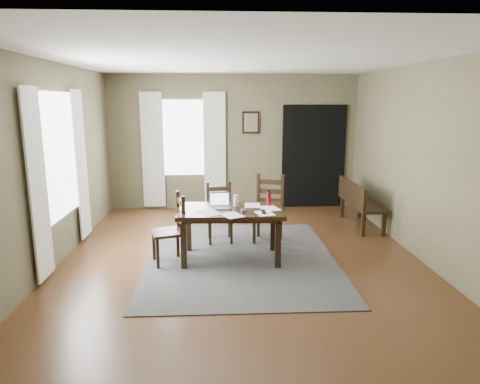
{
  "coord_description": "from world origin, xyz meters",
  "views": [
    {
      "loc": [
        -0.3,
        -5.68,
        2.19
      ],
      "look_at": [
        0.0,
        0.3,
        0.9
      ],
      "focal_mm": 32.0,
      "sensor_mm": 36.0,
      "label": 1
    }
  ],
  "objects": [
    {
      "name": "paper_b",
      "position": [
        0.3,
        -0.25,
        0.73
      ],
      "size": [
        0.27,
        0.32,
        0.0
      ],
      "primitive_type": "cube",
      "rotation": [
        0.0,
        0.0,
        0.22
      ],
      "color": "white",
      "rests_on": "dining_table"
    },
    {
      "name": "window_back",
      "position": [
        -1.0,
        2.97,
        1.45
      ],
      "size": [
        1.0,
        0.01,
        1.5
      ],
      "color": "white",
      "rests_on": "ground"
    },
    {
      "name": "doorway_back",
      "position": [
        1.65,
        2.97,
        1.05
      ],
      "size": [
        1.3,
        0.03,
        2.1
      ],
      "color": "black",
      "rests_on": "ground"
    },
    {
      "name": "window_left",
      "position": [
        -2.47,
        0.2,
        1.45
      ],
      "size": [
        0.01,
        1.3,
        1.7
      ],
      "color": "white",
      "rests_on": "ground"
    },
    {
      "name": "curtain_left_far",
      "position": [
        -2.44,
        1.02,
        1.2
      ],
      "size": [
        0.03,
        0.48,
        2.3
      ],
      "color": "silver",
      "rests_on": "ground"
    },
    {
      "name": "rug",
      "position": [
        0.0,
        0.0,
        0.01
      ],
      "size": [
        2.6,
        3.2,
        0.01
      ],
      "color": "#3A3A3A",
      "rests_on": "ground"
    },
    {
      "name": "paper_a",
      "position": [
        -0.42,
        -0.2,
        0.73
      ],
      "size": [
        0.37,
        0.4,
        0.0
      ],
      "primitive_type": "cube",
      "rotation": [
        0.0,
        0.0,
        0.56
      ],
      "color": "white",
      "rests_on": "dining_table"
    },
    {
      "name": "paper_d",
      "position": [
        0.39,
        0.01,
        0.73
      ],
      "size": [
        0.32,
        0.37,
        0.0
      ],
      "primitive_type": "cube",
      "rotation": [
        0.0,
        0.0,
        0.27
      ],
      "color": "white",
      "rests_on": "dining_table"
    },
    {
      "name": "chair_end",
      "position": [
        -0.95,
        -0.08,
        0.47
      ],
      "size": [
        0.52,
        0.52,
        0.95
      ],
      "rotation": [
        0.0,
        0.0,
        -1.28
      ],
      "color": "black",
      "rests_on": "rug"
    },
    {
      "name": "bench",
      "position": [
        2.15,
        1.52,
        0.47
      ],
      "size": [
        0.45,
        1.41,
        0.79
      ],
      "rotation": [
        0.0,
        0.0,
        1.57
      ],
      "color": "black",
      "rests_on": "ground"
    },
    {
      "name": "paper_e",
      "position": [
        -0.13,
        -0.33,
        0.73
      ],
      "size": [
        0.35,
        0.37,
        0.0
      ],
      "primitive_type": "cube",
      "rotation": [
        0.0,
        0.0,
        0.49
      ],
      "color": "white",
      "rests_on": "dining_table"
    },
    {
      "name": "paper_c",
      "position": [
        0.17,
        0.19,
        0.73
      ],
      "size": [
        0.24,
        0.3,
        0.0
      ],
      "primitive_type": "cube",
      "rotation": [
        0.0,
        0.0,
        -0.08
      ],
      "color": "white",
      "rests_on": "dining_table"
    },
    {
      "name": "curtain_back_left",
      "position": [
        -1.62,
        2.94,
        1.2
      ],
      "size": [
        0.44,
        0.03,
        2.3
      ],
      "color": "silver",
      "rests_on": "ground"
    },
    {
      "name": "curtain_left_near",
      "position": [
        -2.44,
        -0.62,
        1.2
      ],
      "size": [
        0.03,
        0.48,
        2.3
      ],
      "color": "silver",
      "rests_on": "ground"
    },
    {
      "name": "dining_table",
      "position": [
        -0.14,
        0.0,
        0.64
      ],
      "size": [
        1.45,
        0.9,
        0.72
      ],
      "rotation": [
        0.0,
        0.0,
        -0.03
      ],
      "color": "black",
      "rests_on": "rug"
    },
    {
      "name": "tv_remote",
      "position": [
        0.29,
        -0.21,
        0.74
      ],
      "size": [
        0.06,
        0.19,
        0.02
      ],
      "primitive_type": "cube",
      "rotation": [
        0.0,
        0.0,
        0.02
      ],
      "color": "black",
      "rests_on": "dining_table"
    },
    {
      "name": "chair_back_left",
      "position": [
        -0.29,
        0.82,
        0.45
      ],
      "size": [
        0.43,
        0.43,
        0.92
      ],
      "rotation": [
        0.0,
        0.0,
        0.07
      ],
      "color": "black",
      "rests_on": "rug"
    },
    {
      "name": "water_bottle",
      "position": [
        0.4,
        0.17,
        0.83
      ],
      "size": [
        0.08,
        0.08,
        0.22
      ],
      "rotation": [
        0.0,
        0.0,
        0.17
      ],
      "color": "#A20C1E",
      "rests_on": "dining_table"
    },
    {
      "name": "ground",
      "position": [
        0.0,
        0.0,
        -0.01
      ],
      "size": [
        5.0,
        6.0,
        0.01
      ],
      "color": "#492C16"
    },
    {
      "name": "room_shell",
      "position": [
        0.0,
        0.0,
        1.8
      ],
      "size": [
        5.02,
        6.02,
        2.71
      ],
      "color": "brown",
      "rests_on": "ground"
    },
    {
      "name": "chair_back_right",
      "position": [
        0.48,
        0.81,
        0.51
      ],
      "size": [
        0.56,
        0.56,
        1.03
      ],
      "rotation": [
        0.0,
        0.0,
        -0.27
      ],
      "color": "black",
      "rests_on": "rug"
    },
    {
      "name": "curtain_back_right",
      "position": [
        -0.38,
        2.94,
        1.2
      ],
      "size": [
        0.44,
        0.03,
        2.3
      ],
      "color": "silver",
      "rests_on": "ground"
    },
    {
      "name": "laptop",
      "position": [
        -0.29,
        0.1,
        0.78
      ],
      "size": [
        0.31,
        0.26,
        0.2
      ],
      "rotation": [
        0.0,
        0.0,
        0.09
      ],
      "color": "#B7B7BC",
      "rests_on": "dining_table"
    },
    {
      "name": "drinking_glass",
      "position": [
        -0.06,
        0.15,
        0.81
      ],
      "size": [
        0.1,
        0.1,
        0.16
      ],
      "primitive_type": "cylinder",
      "rotation": [
        0.0,
        0.0,
        -0.37
      ],
      "color": "silver",
      "rests_on": "dining_table"
    },
    {
      "name": "framed_picture",
      "position": [
        0.35,
        2.97,
        1.75
      ],
      "size": [
        0.34,
        0.03,
        0.44
      ],
      "color": "black",
      "rests_on": "ground"
    },
    {
      "name": "computer_mouse",
      "position": [
        0.02,
        -0.16,
        0.74
      ],
      "size": [
        0.07,
        0.11,
        0.04
      ],
      "primitive_type": "cube",
      "rotation": [
        0.0,
        0.0,
        0.14
      ],
      "color": "#3F3F42",
      "rests_on": "dining_table"
    }
  ]
}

